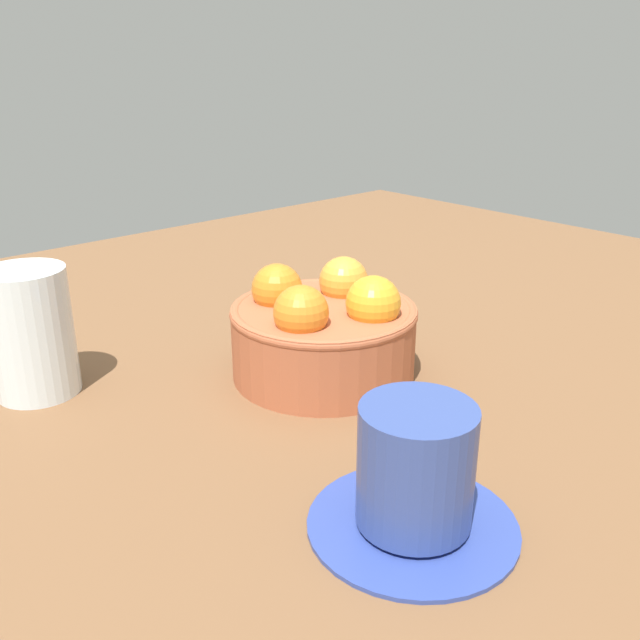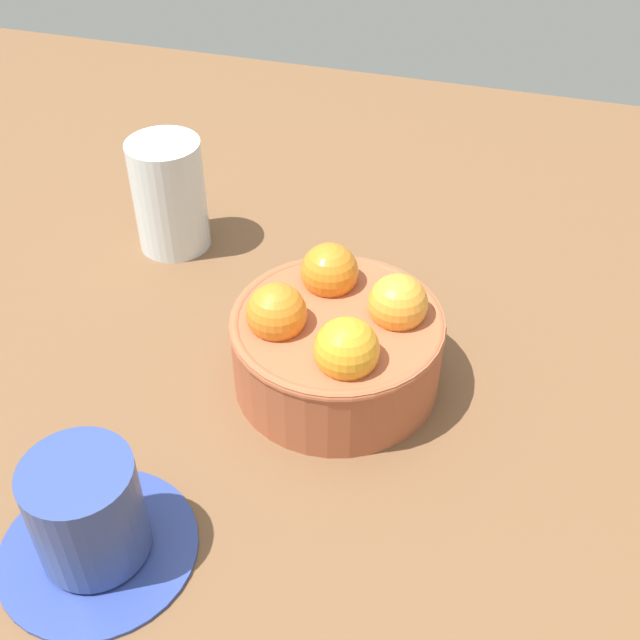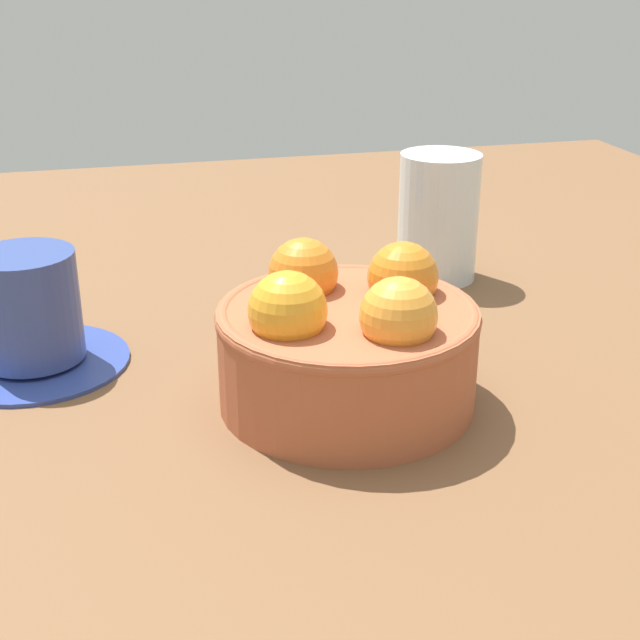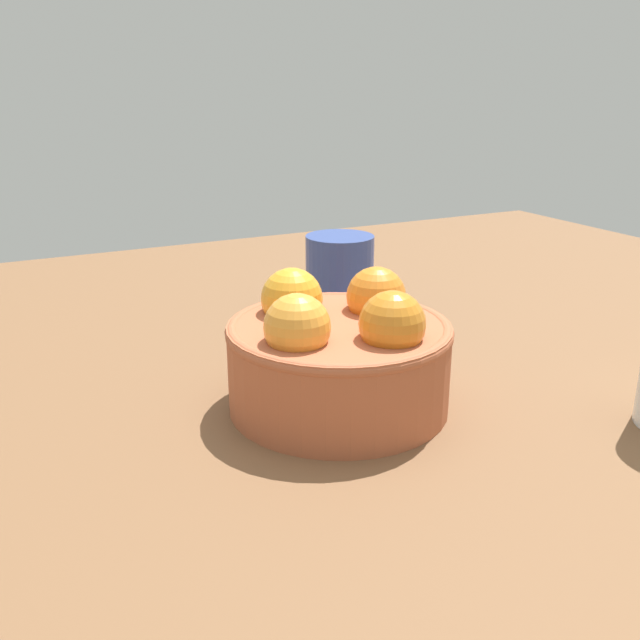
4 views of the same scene
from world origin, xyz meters
The scene contains 3 objects.
ground_plane centered at (0.00, 0.00, -1.63)cm, with size 140.24×117.59×3.27cm, color brown.
terracotta_bowl centered at (0.00, -0.01, 4.27)cm, with size 16.52×16.52×9.88cm.
coffee_cup centered at (-10.61, -19.70, 3.54)cm, with size 13.03×13.03×8.23cm.
Camera 4 is at (22.60, 41.96, 23.13)cm, focal length 39.22 mm.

